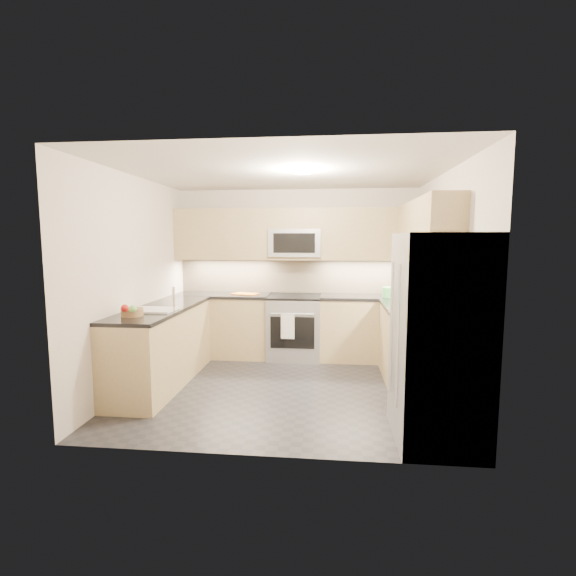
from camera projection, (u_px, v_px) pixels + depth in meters
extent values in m
cube|color=#26262B|center=(285.00, 387.00, 4.95)|extent=(3.60, 3.20, 0.00)
cube|color=beige|center=(285.00, 172.00, 4.67)|extent=(3.60, 3.20, 0.02)
cube|color=beige|center=(296.00, 272.00, 6.39)|extent=(3.60, 0.02, 2.50)
cube|color=beige|center=(262.00, 304.00, 3.23)|extent=(3.60, 0.02, 2.50)
cube|color=beige|center=(136.00, 281.00, 4.99)|extent=(0.02, 3.20, 2.50)
cube|color=beige|center=(446.00, 285.00, 4.63)|extent=(0.02, 3.20, 2.50)
cube|color=tan|center=(223.00, 326.00, 6.30)|extent=(1.42, 0.60, 0.90)
cube|color=tan|center=(369.00, 329.00, 6.08)|extent=(1.42, 0.60, 0.90)
cube|color=tan|center=(413.00, 350.00, 4.90)|extent=(0.60, 1.70, 0.90)
cube|color=tan|center=(162.00, 347.00, 5.06)|extent=(0.60, 2.00, 0.90)
cube|color=black|center=(222.00, 295.00, 6.25)|extent=(1.42, 0.63, 0.04)
cube|color=black|center=(370.00, 297.00, 6.02)|extent=(1.42, 0.63, 0.04)
cube|color=black|center=(414.00, 311.00, 4.85)|extent=(0.63, 1.70, 0.04)
cube|color=black|center=(161.00, 309.00, 5.00)|extent=(0.63, 2.00, 0.04)
cube|color=tan|center=(295.00, 234.00, 6.15)|extent=(3.60, 0.35, 0.75)
cube|color=tan|center=(426.00, 233.00, 4.85)|extent=(0.35, 1.95, 0.75)
cube|color=tan|center=(296.00, 276.00, 6.39)|extent=(3.60, 0.01, 0.51)
cube|color=tan|center=(435.00, 285.00, 5.08)|extent=(0.01, 2.30, 0.51)
cube|color=gray|center=(294.00, 328.00, 6.16)|extent=(0.76, 0.65, 0.91)
cube|color=black|center=(294.00, 297.00, 6.11)|extent=(0.76, 0.65, 0.03)
cube|color=black|center=(292.00, 333.00, 5.84)|extent=(0.62, 0.02, 0.45)
cylinder|color=#B2B5BA|center=(292.00, 314.00, 5.79)|extent=(0.60, 0.02, 0.02)
cube|color=#94969B|center=(295.00, 243.00, 6.14)|extent=(0.76, 0.40, 0.40)
cube|color=black|center=(294.00, 243.00, 5.94)|extent=(0.60, 0.01, 0.28)
cube|color=#A9ACB2|center=(438.00, 339.00, 3.57)|extent=(0.70, 0.90, 1.80)
cylinder|color=#B2B5BA|center=(398.00, 337.00, 3.42)|extent=(0.02, 0.02, 1.20)
cylinder|color=#B2B5BA|center=(391.00, 328.00, 3.78)|extent=(0.02, 0.02, 1.20)
cube|color=white|center=(152.00, 316.00, 4.76)|extent=(0.52, 0.38, 0.16)
cylinder|color=silver|center=(174.00, 299.00, 4.71)|extent=(0.03, 0.03, 0.28)
cylinder|color=green|center=(391.00, 292.00, 5.89)|extent=(0.25, 0.25, 0.14)
cube|color=#C66812|center=(245.00, 294.00, 6.21)|extent=(0.43, 0.36, 0.01)
cylinder|color=olive|center=(132.00, 312.00, 4.42)|extent=(0.26, 0.26, 0.08)
sphere|color=red|center=(125.00, 308.00, 4.22)|extent=(0.08, 0.08, 0.08)
sphere|color=#65B04B|center=(133.00, 309.00, 4.18)|extent=(0.08, 0.08, 0.08)
cube|color=white|center=(288.00, 326.00, 5.79)|extent=(0.19, 0.02, 0.36)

